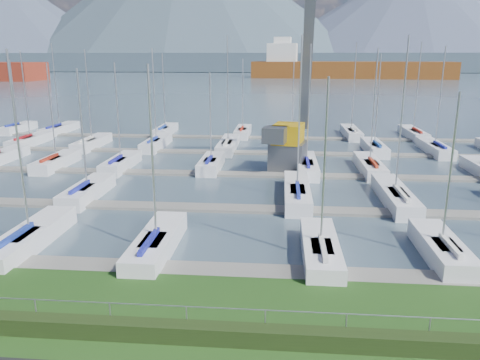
# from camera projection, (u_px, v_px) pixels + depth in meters

# --- Properties ---
(water) EXTENTS (800.00, 540.00, 0.20)m
(water) POSITION_uv_depth(u_px,v_px,m) (278.00, 75.00, 268.28)
(water) COLOR #455865
(hedge) EXTENTS (80.00, 0.70, 0.70)m
(hedge) POSITION_uv_depth(u_px,v_px,m) (211.00, 334.00, 17.46)
(hedge) COLOR #213212
(hedge) RESTS_ON grass
(fence) EXTENTS (80.00, 0.04, 0.04)m
(fence) POSITION_uv_depth(u_px,v_px,m) (212.00, 308.00, 17.63)
(fence) COLOR #9B9DA3
(fence) RESTS_ON grass
(foothill) EXTENTS (900.00, 80.00, 12.00)m
(foothill) POSITION_uv_depth(u_px,v_px,m) (279.00, 62.00, 333.99)
(foothill) COLOR #3F4E5C
(foothill) RESTS_ON water
(mountains) EXTENTS (1190.00, 360.00, 115.00)m
(mountains) POSITION_uv_depth(u_px,v_px,m) (289.00, 11.00, 394.70)
(mountains) COLOR #3D455A
(mountains) RESTS_ON water
(docks) EXTENTS (90.00, 41.60, 0.25)m
(docks) POSITION_uv_depth(u_px,v_px,m) (253.00, 175.00, 43.02)
(docks) COLOR gray
(docks) RESTS_ON water
(crane) EXTENTS (4.81, 13.39, 22.35)m
(crane) POSITION_uv_depth(u_px,v_px,m) (293.00, 110.00, 44.53)
(crane) COLOR #5A5C62
(crane) RESTS_ON water
(cargo_ship_mid) EXTENTS (96.02, 25.96, 21.50)m
(cargo_ship_mid) POSITION_uv_depth(u_px,v_px,m) (342.00, 70.00, 225.97)
(cargo_ship_mid) COLOR brown
(cargo_ship_mid) RESTS_ON water
(sailboat_fleet) EXTENTS (74.79, 49.77, 13.07)m
(sailboat_fleet) POSITION_uv_depth(u_px,v_px,m) (247.00, 110.00, 44.34)
(sailboat_fleet) COLOR navy
(sailboat_fleet) RESTS_ON water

